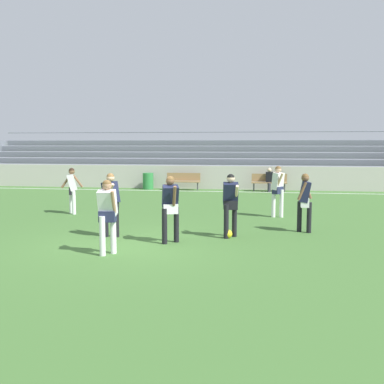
% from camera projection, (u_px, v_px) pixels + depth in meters
% --- Properties ---
extents(ground_plane, '(160.00, 160.00, 0.00)m').
position_uv_depth(ground_plane, '(128.00, 245.00, 11.22)').
color(ground_plane, '#3D662D').
extents(field_line_sideline, '(44.00, 0.12, 0.01)m').
position_uv_depth(field_line_sideline, '(201.00, 191.00, 23.84)').
color(field_line_sideline, white).
rests_on(field_line_sideline, ground).
extents(sideline_wall, '(48.00, 0.16, 1.26)m').
position_uv_depth(sideline_wall, '(204.00, 177.00, 25.02)').
color(sideline_wall, '#BCB7AD').
rests_on(sideline_wall, ground).
extents(bleacher_stand, '(26.19, 5.08, 3.24)m').
position_uv_depth(bleacher_stand, '(184.00, 160.00, 28.35)').
color(bleacher_stand, '#9EA3AD').
rests_on(bleacher_stand, ground).
extents(bench_far_left, '(1.80, 0.40, 0.90)m').
position_uv_depth(bench_far_left, '(183.00, 180.00, 24.46)').
color(bench_far_left, '#99754C').
rests_on(bench_far_left, ground).
extents(bench_near_bin, '(1.80, 0.40, 0.90)m').
position_uv_depth(bench_near_bin, '(269.00, 181.00, 23.77)').
color(bench_near_bin, '#99754C').
rests_on(bench_near_bin, ground).
extents(trash_bin, '(0.57, 0.57, 0.88)m').
position_uv_depth(trash_bin, '(148.00, 181.00, 24.93)').
color(trash_bin, '#2D7F3D').
rests_on(trash_bin, ground).
extents(spectator_seated, '(0.36, 0.42, 1.21)m').
position_uv_depth(spectator_seated, '(269.00, 178.00, 23.64)').
color(spectator_seated, '#2D2D38').
rests_on(spectator_seated, ground).
extents(player_dark_dropping_back, '(0.49, 0.61, 1.66)m').
position_uv_depth(player_dark_dropping_back, '(170.00, 203.00, 11.32)').
color(player_dark_dropping_back, black).
rests_on(player_dark_dropping_back, ground).
extents(player_dark_on_ball, '(0.46, 0.68, 1.67)m').
position_uv_depth(player_dark_on_ball, '(231.00, 200.00, 11.99)').
color(player_dark_on_ball, black).
rests_on(player_dark_on_ball, ground).
extents(player_white_challenging, '(0.68, 0.48, 1.61)m').
position_uv_depth(player_white_challenging, '(72.00, 187.00, 16.10)').
color(player_white_challenging, white).
rests_on(player_white_challenging, ground).
extents(player_white_overlapping, '(0.44, 0.47, 1.66)m').
position_uv_depth(player_white_overlapping, '(107.00, 210.00, 10.13)').
color(player_white_overlapping, white).
rests_on(player_white_overlapping, ground).
extents(player_dark_pressing_high, '(0.50, 0.67, 1.68)m').
position_uv_depth(player_dark_pressing_high, '(111.00, 199.00, 12.08)').
color(player_dark_pressing_high, black).
rests_on(player_dark_pressing_high, ground).
extents(player_dark_deep_cover, '(0.44, 0.44, 1.63)m').
position_uv_depth(player_dark_deep_cover, '(305.00, 198.00, 12.73)').
color(player_dark_deep_cover, black).
rests_on(player_dark_deep_cover, ground).
extents(player_white_wide_right, '(0.45, 0.61, 1.71)m').
position_uv_depth(player_white_wide_right, '(278.00, 187.00, 15.33)').
color(player_white_wide_right, white).
rests_on(player_white_wide_right, ground).
extents(soccer_ball, '(0.22, 0.22, 0.22)m').
position_uv_depth(soccer_ball, '(228.00, 234.00, 12.01)').
color(soccer_ball, yellow).
rests_on(soccer_ball, ground).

